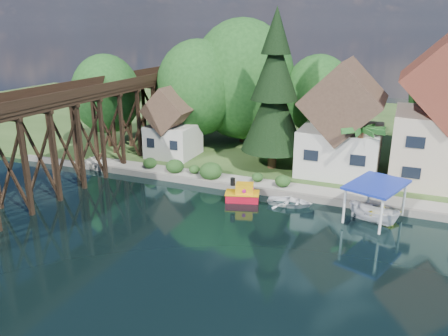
{
  "coord_description": "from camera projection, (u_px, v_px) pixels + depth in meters",
  "views": [
    {
      "loc": [
        12.18,
        -27.08,
        14.58
      ],
      "look_at": [
        -1.4,
        6.0,
        2.77
      ],
      "focal_mm": 35.0,
      "sensor_mm": 36.0,
      "label": 1
    }
  ],
  "objects": [
    {
      "name": "trestle_bridge",
      "position": [
        78.0,
        126.0,
        41.38
      ],
      "size": [
        4.12,
        44.18,
        9.3
      ],
      "color": "black",
      "rests_on": "ground"
    },
    {
      "name": "shrubs",
      "position": [
        206.0,
        169.0,
        42.15
      ],
      "size": [
        15.76,
        2.47,
        1.7
      ],
      "color": "#204518",
      "rests_on": "bank"
    },
    {
      "name": "promenade",
      "position": [
        315.0,
        191.0,
        38.59
      ],
      "size": [
        50.0,
        2.6,
        0.06
      ],
      "primitive_type": "cube",
      "color": "gray",
      "rests_on": "bank"
    },
    {
      "name": "tugboat",
      "position": [
        243.0,
        194.0,
        37.67
      ],
      "size": [
        3.22,
        2.32,
        2.1
      ],
      "color": "#B30B20",
      "rests_on": "ground"
    },
    {
      "name": "ground",
      "position": [
        211.0,
        228.0,
        32.75
      ],
      "size": [
        140.0,
        140.0,
        0.0
      ],
      "primitive_type": "plane",
      "color": "black",
      "rests_on": "ground"
    },
    {
      "name": "palm_tree",
      "position": [
        361.0,
        131.0,
        38.49
      ],
      "size": [
        5.4,
        5.4,
        5.83
      ],
      "color": "#382314",
      "rests_on": "bank"
    },
    {
      "name": "house_center",
      "position": [
        446.0,
        119.0,
        39.46
      ],
      "size": [
        8.65,
        9.18,
        13.89
      ],
      "color": "#BEAC94",
      "rests_on": "bank"
    },
    {
      "name": "boat_canopy",
      "position": [
        374.0,
        206.0,
        33.28
      ],
      "size": [
        4.91,
        5.87,
        3.23
      ],
      "color": "white",
      "rests_on": "ground"
    },
    {
      "name": "house_left",
      "position": [
        342.0,
        126.0,
        42.67
      ],
      "size": [
        7.64,
        8.64,
        11.02
      ],
      "color": "beige",
      "rests_on": "bank"
    },
    {
      "name": "bg_trees",
      "position": [
        296.0,
        93.0,
        48.77
      ],
      "size": [
        49.9,
        13.3,
        10.57
      ],
      "color": "#382314",
      "rests_on": "bank"
    },
    {
      "name": "bank",
      "position": [
        307.0,
        129.0,
        62.54
      ],
      "size": [
        140.0,
        52.0,
        0.5
      ],
      "primitive_type": "cube",
      "color": "#29451B",
      "rests_on": "ground"
    },
    {
      "name": "shed",
      "position": [
        173.0,
        126.0,
        48.25
      ],
      "size": [
        5.09,
        5.4,
        7.85
      ],
      "color": "beige",
      "rests_on": "bank"
    },
    {
      "name": "boat_white_a",
      "position": [
        290.0,
        201.0,
        36.81
      ],
      "size": [
        3.97,
        2.98,
        0.78
      ],
      "primitive_type": "imported",
      "rotation": [
        0.0,
        0.0,
        1.65
      ],
      "color": "white",
      "rests_on": "ground"
    },
    {
      "name": "seawall",
      "position": [
        290.0,
        195.0,
        38.24
      ],
      "size": [
        60.0,
        0.4,
        0.62
      ],
      "primitive_type": "cube",
      "color": "slate",
      "rests_on": "ground"
    },
    {
      "name": "boat_yellow",
      "position": [
        384.0,
        211.0,
        34.01
      ],
      "size": [
        3.51,
        3.32,
        1.46
      ],
      "primitive_type": "imported",
      "rotation": [
        0.0,
        0.0,
        2.0
      ],
      "color": "#FFF91C",
      "rests_on": "ground"
    },
    {
      "name": "conifer",
      "position": [
        274.0,
        94.0,
        42.69
      ],
      "size": [
        6.39,
        6.39,
        15.73
      ],
      "color": "#382314",
      "rests_on": "bank"
    }
  ]
}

